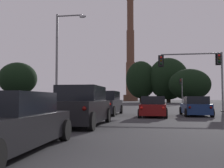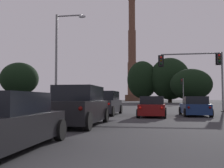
{
  "view_description": "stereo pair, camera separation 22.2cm",
  "coord_description": "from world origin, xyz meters",
  "px_view_note": "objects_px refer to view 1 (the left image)",
  "views": [
    {
      "loc": [
        0.32,
        -2.9,
        1.26
      ],
      "look_at": [
        -4.17,
        25.52,
        2.89
      ],
      "focal_mm": 42.0,
      "sensor_mm": 36.0,
      "label": 1
    },
    {
      "loc": [
        0.54,
        -2.86,
        1.26
      ],
      "look_at": [
        -4.17,
        25.52,
        2.89
      ],
      "focal_mm": 42.0,
      "sensor_mm": 36.0,
      "label": 2
    }
  ],
  "objects_px": {
    "smokestack": "(130,61)",
    "sedan_left_lane_third": "(5,124)",
    "suv_left_lane_second": "(82,106)",
    "hatchback_center_lane_front": "(154,107)",
    "traffic_light_overhead_right": "(200,66)",
    "hatchback_right_lane_front": "(195,107)",
    "street_lamp": "(61,53)",
    "traffic_light_far_right": "(181,87)",
    "suv_left_lane_front": "(106,103)"
  },
  "relations": [
    {
      "from": "smokestack",
      "to": "sedan_left_lane_third",
      "type": "bearing_deg",
      "value": -86.29
    },
    {
      "from": "suv_left_lane_second",
      "to": "smokestack",
      "type": "relative_size",
      "value": 0.08
    },
    {
      "from": "hatchback_center_lane_front",
      "to": "traffic_light_overhead_right",
      "type": "height_order",
      "value": "traffic_light_overhead_right"
    },
    {
      "from": "hatchback_right_lane_front",
      "to": "traffic_light_overhead_right",
      "type": "relative_size",
      "value": 0.64
    },
    {
      "from": "sedan_left_lane_third",
      "to": "smokestack",
      "type": "relative_size",
      "value": 0.08
    },
    {
      "from": "street_lamp",
      "to": "hatchback_center_lane_front",
      "type": "bearing_deg",
      "value": -18.06
    },
    {
      "from": "hatchback_center_lane_front",
      "to": "traffic_light_far_right",
      "type": "bearing_deg",
      "value": 83.91
    },
    {
      "from": "traffic_light_overhead_right",
      "to": "traffic_light_far_right",
      "type": "xyz_separation_m",
      "value": [
        1.4,
        31.3,
        -0.81
      ]
    },
    {
      "from": "hatchback_right_lane_front",
      "to": "sedan_left_lane_third",
      "type": "relative_size",
      "value": 0.87
    },
    {
      "from": "hatchback_right_lane_front",
      "to": "traffic_light_overhead_right",
      "type": "xyz_separation_m",
      "value": [
        1.63,
        7.32,
        3.93
      ]
    },
    {
      "from": "suv_left_lane_front",
      "to": "smokestack",
      "type": "bearing_deg",
      "value": 95.29
    },
    {
      "from": "sedan_left_lane_third",
      "to": "traffic_light_far_right",
      "type": "relative_size",
      "value": 0.82
    },
    {
      "from": "hatchback_right_lane_front",
      "to": "smokestack",
      "type": "bearing_deg",
      "value": 96.18
    },
    {
      "from": "sedan_left_lane_third",
      "to": "traffic_light_overhead_right",
      "type": "height_order",
      "value": "traffic_light_overhead_right"
    },
    {
      "from": "sedan_left_lane_third",
      "to": "suv_left_lane_front",
      "type": "relative_size",
      "value": 0.96
    },
    {
      "from": "traffic_light_overhead_right",
      "to": "smokestack",
      "type": "distance_m",
      "value": 123.76
    },
    {
      "from": "suv_left_lane_second",
      "to": "traffic_light_overhead_right",
      "type": "distance_m",
      "value": 17.84
    },
    {
      "from": "hatchback_right_lane_front",
      "to": "street_lamp",
      "type": "height_order",
      "value": "street_lamp"
    },
    {
      "from": "hatchback_center_lane_front",
      "to": "hatchback_right_lane_front",
      "type": "distance_m",
      "value": 3.38
    },
    {
      "from": "hatchback_center_lane_front",
      "to": "smokestack",
      "type": "relative_size",
      "value": 0.07
    },
    {
      "from": "sedan_left_lane_third",
      "to": "smokestack",
      "type": "bearing_deg",
      "value": 92.33
    },
    {
      "from": "street_lamp",
      "to": "sedan_left_lane_third",
      "type": "bearing_deg",
      "value": -74.54
    },
    {
      "from": "suv_left_lane_front",
      "to": "sedan_left_lane_third",
      "type": "bearing_deg",
      "value": -87.88
    },
    {
      "from": "traffic_light_overhead_right",
      "to": "smokestack",
      "type": "height_order",
      "value": "smokestack"
    },
    {
      "from": "traffic_light_far_right",
      "to": "hatchback_center_lane_front",
      "type": "bearing_deg",
      "value": -98.64
    },
    {
      "from": "street_lamp",
      "to": "suv_left_lane_front",
      "type": "bearing_deg",
      "value": -11.87
    },
    {
      "from": "hatchback_right_lane_front",
      "to": "traffic_light_far_right",
      "type": "distance_m",
      "value": 38.86
    },
    {
      "from": "hatchback_right_lane_front",
      "to": "street_lamp",
      "type": "xyz_separation_m",
      "value": [
        -10.84,
        1.09,
        4.53
      ]
    },
    {
      "from": "suv_left_lane_front",
      "to": "traffic_light_overhead_right",
      "type": "relative_size",
      "value": 0.76
    },
    {
      "from": "suv_left_lane_second",
      "to": "street_lamp",
      "type": "relative_size",
      "value": 0.57
    },
    {
      "from": "hatchback_center_lane_front",
      "to": "sedan_left_lane_third",
      "type": "xyz_separation_m",
      "value": [
        -3.5,
        -12.94,
        0.0
      ]
    },
    {
      "from": "hatchback_center_lane_front",
      "to": "street_lamp",
      "type": "relative_size",
      "value": 0.49
    },
    {
      "from": "smokestack",
      "to": "traffic_light_overhead_right",
      "type": "bearing_deg",
      "value": -81.81
    },
    {
      "from": "hatchback_right_lane_front",
      "to": "suv_left_lane_second",
      "type": "xyz_separation_m",
      "value": [
        -6.43,
        -8.17,
        0.23
      ]
    },
    {
      "from": "hatchback_center_lane_front",
      "to": "suv_left_lane_front",
      "type": "bearing_deg",
      "value": 158.21
    },
    {
      "from": "hatchback_right_lane_front",
      "to": "suv_left_lane_second",
      "type": "bearing_deg",
      "value": -129.04
    },
    {
      "from": "hatchback_right_lane_front",
      "to": "sedan_left_lane_third",
      "type": "distance_m",
      "value": 15.81
    },
    {
      "from": "suv_left_lane_second",
      "to": "street_lamp",
      "type": "distance_m",
      "value": 11.12
    },
    {
      "from": "hatchback_center_lane_front",
      "to": "street_lamp",
      "type": "bearing_deg",
      "value": 164.5
    },
    {
      "from": "hatchback_right_lane_front",
      "to": "suv_left_lane_front",
      "type": "bearing_deg",
      "value": 177.14
    },
    {
      "from": "street_lamp",
      "to": "suv_left_lane_second",
      "type": "bearing_deg",
      "value": -64.51
    },
    {
      "from": "hatchback_right_lane_front",
      "to": "sedan_left_lane_third",
      "type": "height_order",
      "value": "hatchback_right_lane_front"
    },
    {
      "from": "hatchback_right_lane_front",
      "to": "traffic_light_overhead_right",
      "type": "height_order",
      "value": "traffic_light_overhead_right"
    },
    {
      "from": "hatchback_center_lane_front",
      "to": "suv_left_lane_second",
      "type": "xyz_separation_m",
      "value": [
        -3.37,
        -6.72,
        0.23
      ]
    },
    {
      "from": "street_lamp",
      "to": "smokestack",
      "type": "height_order",
      "value": "smokestack"
    },
    {
      "from": "sedan_left_lane_third",
      "to": "suv_left_lane_second",
      "type": "xyz_separation_m",
      "value": [
        0.13,
        6.22,
        0.23
      ]
    },
    {
      "from": "hatchback_right_lane_front",
      "to": "sedan_left_lane_third",
      "type": "xyz_separation_m",
      "value": [
        -6.56,
        -14.39,
        0.0
      ]
    },
    {
      "from": "hatchback_center_lane_front",
      "to": "hatchback_right_lane_front",
      "type": "relative_size",
      "value": 1.01
    },
    {
      "from": "suv_left_lane_second",
      "to": "street_lamp",
      "type": "bearing_deg",
      "value": 115.26
    },
    {
      "from": "traffic_light_overhead_right",
      "to": "smokestack",
      "type": "relative_size",
      "value": 0.11
    }
  ]
}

